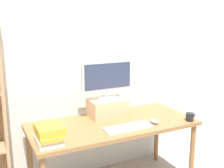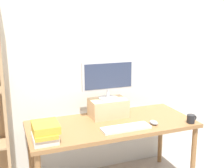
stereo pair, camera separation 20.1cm
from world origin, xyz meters
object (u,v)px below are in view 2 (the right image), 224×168
computer_monitor (108,78)px  book_stack (45,132)px  keyboard (126,128)px  desk (112,129)px  riser_box (108,108)px  computer_mouse (154,122)px  coffee_mug (191,119)px

computer_monitor → book_stack: 0.84m
keyboard → book_stack: (-0.71, 0.01, 0.07)m
desk → book_stack: (-0.65, -0.19, 0.15)m
riser_box → book_stack: 0.78m
desk → computer_monitor: bearing=80.1°
keyboard → computer_mouse: (0.29, 0.01, 0.01)m
computer_monitor → coffee_mug: bearing=-34.9°
computer_monitor → coffee_mug: size_ratio=5.19×
desk → riser_box: (0.03, 0.18, 0.16)m
book_stack → computer_mouse: bearing=0.4°
riser_box → computer_monitor: computer_monitor is taller
computer_monitor → computer_mouse: 0.61m
computer_mouse → coffee_mug: bearing=-15.5°
desk → coffee_mug: coffee_mug is taller
desk → computer_monitor: size_ratio=2.97×
computer_monitor → keyboard: size_ratio=1.19×
desk → computer_mouse: size_ratio=15.13×
desk → riser_box: size_ratio=4.31×
riser_box → computer_monitor: bearing=-90.0°
desk → book_stack: book_stack is taller
keyboard → computer_mouse: computer_mouse is taller
keyboard → desk: bearing=105.9°
computer_monitor → computer_mouse: (0.32, -0.37, -0.38)m
desk → riser_box: riser_box is taller
book_stack → coffee_mug: size_ratio=2.60×
desk → computer_monitor: 0.50m
riser_box → book_stack: riser_box is taller
computer_mouse → coffee_mug: coffee_mug is taller
computer_monitor → keyboard: bearing=-86.1°
riser_box → computer_monitor: 0.30m
riser_box → coffee_mug: riser_box is taller
riser_box → book_stack: bearing=-151.2°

